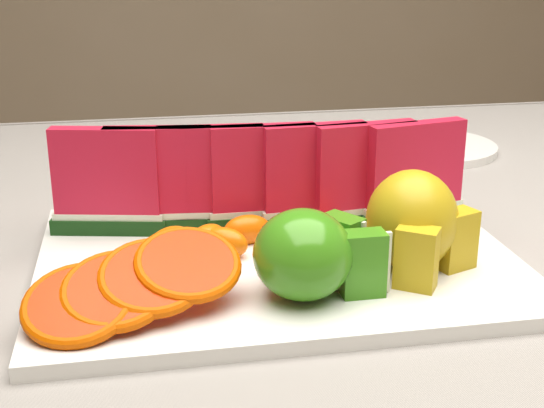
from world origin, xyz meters
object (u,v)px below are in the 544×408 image
pear_cluster (415,223)px  side_plate (428,147)px  fork (103,153)px  platter (277,260)px  apple_cluster (312,255)px

pear_cluster → side_plate: 0.42m
fork → platter: bearing=-68.2°
platter → pear_cluster: bearing=-24.8°
platter → side_plate: 0.43m
fork → pear_cluster: bearing=-59.4°
pear_cluster → side_plate: pear_cluster is taller
apple_cluster → side_plate: bearing=58.2°
apple_cluster → pear_cluster: 0.10m
platter → pear_cluster: (0.10, -0.05, 0.04)m
apple_cluster → fork: (-0.17, 0.47, -0.04)m
platter → apple_cluster: 0.09m
side_plate → fork: (-0.42, 0.06, -0.00)m
apple_cluster → pear_cluster: bearing=20.1°
pear_cluster → platter: bearing=155.2°
apple_cluster → fork: size_ratio=0.62×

